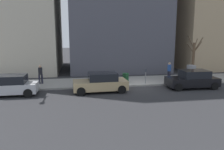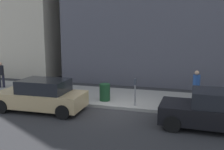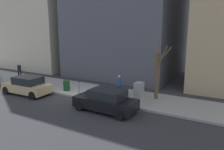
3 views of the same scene
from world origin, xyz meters
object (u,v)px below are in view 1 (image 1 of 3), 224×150
Objects in this scene: parked_car_tan at (101,83)px; pedestrian_midblock at (40,73)px; parked_car_black at (193,80)px; bare_tree at (193,58)px; parked_car_silver at (9,86)px; parking_meter at (146,74)px; pedestrian_near_meter at (169,70)px; utility_box at (191,73)px; trash_bin at (126,78)px.

pedestrian_midblock is (3.15, 5.03, 0.35)m from parked_car_tan.
parked_car_black is 1.00× the size of bare_tree.
parked_car_black is 7.77m from parked_car_tan.
parked_car_silver is 17.25m from bare_tree.
parked_car_silver is at bearing 87.32° from parked_car_tan.
pedestrian_near_meter reaches higher than parking_meter.
parking_meter is (1.53, -11.04, 0.24)m from parked_car_silver.
utility_box is (2.47, -9.03, 0.11)m from parked_car_tan.
parked_car_black is 4.72× the size of trash_bin.
parked_car_tan is 10.73m from bare_tree.
pedestrian_near_meter is (1.46, -2.87, 0.11)m from parking_meter.
parked_car_tan and parked_car_silver have the same top height.
utility_box is 0.34× the size of bare_tree.
bare_tree is 15.02m from pedestrian_midblock.
parked_car_silver is (0.09, 6.85, 0.00)m from parked_car_tan.
pedestrian_near_meter and pedestrian_midblock have the same top height.
parked_car_tan is 2.56× the size of pedestrian_midblock.
parked_car_tan is 4.50m from parking_meter.
bare_tree reaches higher than pedestrian_near_meter.
parked_car_silver is at bearing 98.52° from utility_box.
bare_tree reaches higher than pedestrian_midblock.
parked_car_tan is at bearing 129.90° from trash_bin.
parked_car_black is 5.71m from trash_bin.
pedestrian_midblock is at bearing 56.06° from parked_car_tan.
parked_car_silver is 16.06m from utility_box.
parked_car_tan is at bearing 110.90° from bare_tree.
parked_car_black is 1.00× the size of parked_car_tan.
parked_car_black is 2.84m from utility_box.
pedestrian_near_meter reaches higher than utility_box.
pedestrian_midblock is at bearing 87.24° from utility_box.
utility_box reaches higher than trash_bin.
utility_box is 2.07m from pedestrian_near_meter.
parked_car_black is at bearing 150.64° from bare_tree.
bare_tree is at bearing -77.82° from parked_car_silver.
parked_car_tan is 6.85m from parked_car_silver.
bare_tree is at bearing -69.27° from parking_meter.
parked_car_tan is 3.15× the size of parking_meter.
parking_meter is at bearing 66.32° from parked_car_black.
parked_car_silver is 14.24m from pedestrian_near_meter.
pedestrian_midblock is (0.06, 12.10, 0.00)m from pedestrian_near_meter.
parking_meter is 0.94× the size of utility_box.
pedestrian_midblock is (0.68, 14.06, 0.24)m from utility_box.
utility_box is (0.85, -4.83, -0.13)m from parking_meter.
pedestrian_near_meter is (1.01, -4.59, 0.49)m from trash_bin.
bare_tree is (3.86, -2.17, 1.39)m from parked_car_black.
parked_car_black reaches higher than trash_bin.
pedestrian_midblock reaches higher than parking_meter.
parking_meter is 1.81m from trash_bin.
pedestrian_midblock reaches higher than parked_car_silver.
trash_bin is at bearing 93.49° from utility_box.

